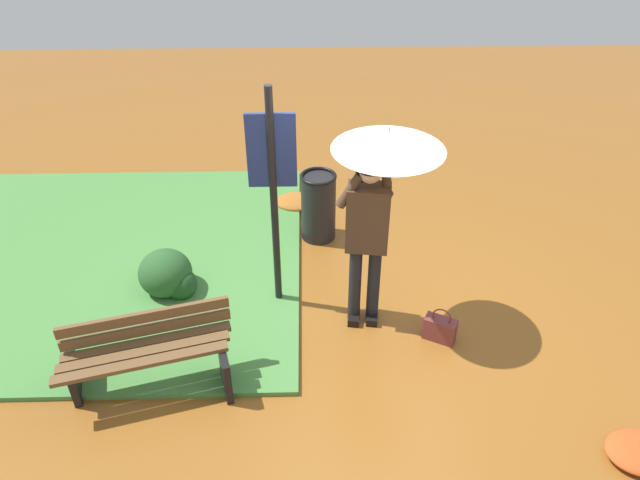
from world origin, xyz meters
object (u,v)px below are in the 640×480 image
Objects in this scene: info_sign_post at (273,177)px; park_bench at (147,354)px; person_with_umbrella at (379,180)px; handbag at (440,329)px; trash_bin at (318,206)px.

park_bench is (-1.05, -1.14, -1.04)m from info_sign_post.
info_sign_post is at bearing 163.13° from person_with_umbrella.
info_sign_post is 1.87m from park_bench.
handbag is 2.67m from park_bench.
handbag is at bearing -57.83° from trash_bin.
park_bench is at bearing -156.48° from person_with_umbrella.
person_with_umbrella is at bearing -16.87° from info_sign_post.
person_with_umbrella is 0.97m from info_sign_post.
trash_bin is (-1.11, 1.76, 0.29)m from handbag.
trash_bin is at bearing 69.24° from info_sign_post.
info_sign_post is 2.76× the size of trash_bin.
person_with_umbrella is 0.89× the size of info_sign_post.
info_sign_post is at bearing -110.76° from trash_bin.
info_sign_post reaches higher than person_with_umbrella.
handbag is 0.44× the size of trash_bin.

